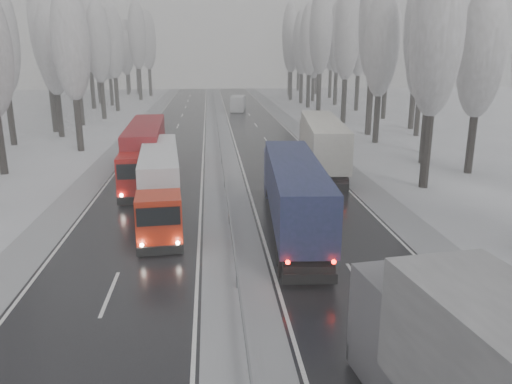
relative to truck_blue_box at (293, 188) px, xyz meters
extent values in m
cube|color=black|center=(1.78, 10.88, -2.35)|extent=(7.50, 200.00, 0.03)
cube|color=black|center=(-8.72, 10.88, -2.35)|extent=(7.50, 200.00, 0.03)
cube|color=#989BA0|center=(-3.47, 10.88, -2.35)|extent=(3.00, 200.00, 0.04)
cube|color=#989BA0|center=(6.73, 10.88, -2.35)|extent=(2.40, 200.00, 0.04)
cube|color=#989BA0|center=(-13.67, 10.88, -2.35)|extent=(2.40, 200.00, 0.04)
cube|color=slate|center=(-3.47, 10.88, -1.77)|extent=(0.06, 200.00, 0.32)
cube|color=slate|center=(-3.47, 8.88, -2.07)|extent=(0.12, 0.12, 0.60)
cube|color=slate|center=(-3.47, 40.88, -2.07)|extent=(0.12, 0.12, 0.60)
cylinder|color=black|center=(11.04, 7.91, 0.44)|extent=(0.68, 0.68, 5.62)
ellipsoid|color=gray|center=(11.04, 7.91, 8.47)|extent=(3.60, 3.60, 11.48)
cylinder|color=black|center=(16.55, 11.91, 0.10)|extent=(0.64, 0.64, 4.94)
ellipsoid|color=gray|center=(16.55, 11.91, 7.16)|extent=(3.60, 3.60, 10.09)
cylinder|color=black|center=(14.43, 16.04, 0.29)|extent=(0.66, 0.66, 5.32)
ellipsoid|color=gray|center=(14.43, 16.04, 7.90)|extent=(3.60, 3.60, 10.88)
cylinder|color=black|center=(16.65, 20.04, 0.79)|extent=(0.72, 0.72, 6.31)
ellipsoid|color=gray|center=(16.65, 20.04, 9.81)|extent=(3.60, 3.60, 12.90)
cylinder|color=black|center=(13.55, 26.48, 0.32)|extent=(0.67, 0.67, 5.38)
ellipsoid|color=gray|center=(13.55, 26.48, 8.00)|extent=(3.60, 3.60, 10.98)
cylinder|color=black|center=(19.84, 30.48, -0.07)|extent=(0.62, 0.62, 4.59)
ellipsoid|color=gray|center=(19.84, 30.48, 6.49)|extent=(3.60, 3.60, 9.39)
cylinder|color=black|center=(14.43, 31.90, 1.10)|extent=(0.76, 0.76, 6.95)
ellipsoid|color=gray|center=(14.43, 31.90, 11.03)|extent=(3.60, 3.60, 14.19)
cylinder|color=black|center=(21.34, 35.90, 0.93)|extent=(0.74, 0.74, 6.59)
ellipsoid|color=gray|center=(21.34, 35.90, 10.34)|extent=(3.60, 3.60, 13.46)
cylinder|color=black|center=(14.09, 42.15, 0.81)|extent=(0.72, 0.72, 6.37)
ellipsoid|color=gray|center=(14.09, 42.15, 9.91)|extent=(3.60, 3.60, 13.01)
cylinder|color=black|center=(21.25, 46.15, 0.62)|extent=(0.70, 0.70, 5.97)
ellipsoid|color=gray|center=(21.25, 46.15, 9.15)|extent=(3.60, 3.60, 12.20)
cylinder|color=black|center=(12.87, 52.83, 0.96)|extent=(0.74, 0.74, 6.65)
ellipsoid|color=gray|center=(12.87, 52.83, 10.46)|extent=(3.60, 3.60, 13.59)
cylinder|color=black|center=(20.24, 56.83, 0.70)|extent=(0.71, 0.71, 6.14)
ellipsoid|color=gray|center=(20.24, 56.83, 9.47)|extent=(3.60, 3.60, 12.54)
cylinder|color=black|center=(13.09, 62.58, 0.66)|extent=(0.71, 0.71, 6.05)
ellipsoid|color=gray|center=(13.09, 62.58, 9.31)|extent=(3.60, 3.60, 12.37)
cylinder|color=black|center=(19.01, 66.58, 0.78)|extent=(0.72, 0.72, 6.30)
ellipsoid|color=gray|center=(19.01, 66.58, 9.78)|extent=(3.60, 3.60, 12.87)
cylinder|color=black|center=(13.16, 70.09, 0.57)|extent=(0.70, 0.70, 5.88)
ellipsoid|color=gray|center=(13.16, 70.09, 8.96)|extent=(3.60, 3.60, 12.00)
cylinder|color=black|center=(16.30, 74.09, 0.06)|extent=(0.64, 0.64, 4.86)
ellipsoid|color=gray|center=(16.30, 74.09, 7.00)|extent=(3.60, 3.60, 9.92)
cylinder|color=black|center=(12.26, 77.19, 0.62)|extent=(0.70, 0.70, 5.98)
ellipsoid|color=gray|center=(12.26, 77.19, 9.16)|extent=(3.60, 3.60, 12.21)
cylinder|color=black|center=(21.47, 81.19, 0.72)|extent=(0.71, 0.71, 6.19)
ellipsoid|color=gray|center=(21.47, 81.19, 9.56)|extent=(3.60, 3.60, 12.64)
cylinder|color=black|center=(13.57, 87.04, 1.06)|extent=(0.75, 0.75, 6.86)
ellipsoid|color=gray|center=(13.57, 87.04, 10.86)|extent=(3.60, 3.60, 14.01)
cylinder|color=black|center=(20.55, 91.04, 0.41)|extent=(0.68, 0.68, 5.55)
ellipsoid|color=gray|center=(20.55, 91.04, 8.33)|extent=(3.60, 3.60, 11.33)
cylinder|color=black|center=(15.26, 97.60, 0.68)|extent=(0.71, 0.71, 6.09)
ellipsoid|color=gray|center=(15.26, 97.60, 9.38)|extent=(3.60, 3.60, 12.45)
cylinder|color=black|center=(18.08, 101.60, 0.37)|extent=(0.67, 0.67, 5.49)
ellipsoid|color=gray|center=(18.08, 101.60, 8.21)|extent=(3.60, 3.60, 11.21)
cylinder|color=black|center=(-21.22, 15.08, 0.15)|extent=(0.65, 0.65, 5.03)
cylinder|color=black|center=(-17.41, 24.60, 0.35)|extent=(0.67, 0.67, 5.44)
ellipsoid|color=gray|center=(-17.41, 24.60, 8.12)|extent=(3.60, 3.60, 11.11)
cylinder|color=black|center=(-25.32, 28.60, 0.49)|extent=(0.69, 0.69, 5.72)
ellipsoid|color=gray|center=(-25.32, 28.60, 8.67)|extent=(3.60, 3.60, 11.69)
cylinder|color=black|center=(-21.73, 33.59, 0.24)|extent=(0.66, 0.66, 5.23)
ellipsoid|color=gray|center=(-21.73, 33.59, 7.71)|extent=(3.60, 3.60, 10.68)
cylinder|color=black|center=(-23.52, 37.59, 0.93)|extent=(0.74, 0.74, 6.60)
ellipsoid|color=gray|center=(-23.52, 37.59, 10.37)|extent=(3.60, 3.60, 13.49)
cylinder|color=black|center=(-21.63, 43.22, 0.21)|extent=(0.65, 0.65, 5.16)
ellipsoid|color=gray|center=(-21.63, 43.22, 7.59)|extent=(3.60, 3.60, 10.54)
cylinder|color=black|center=(-23.01, 47.22, 0.53)|extent=(0.69, 0.69, 5.79)
ellipsoid|color=gray|center=(-23.01, 47.22, 8.81)|extent=(3.60, 3.60, 11.84)
cylinder|color=black|center=(-20.05, 49.99, 0.45)|extent=(0.68, 0.68, 5.64)
ellipsoid|color=gray|center=(-20.05, 49.99, 8.52)|extent=(3.60, 3.60, 11.53)
cylinder|color=black|center=(-24.89, 53.99, 0.91)|extent=(0.73, 0.73, 6.56)
ellipsoid|color=gray|center=(-24.89, 53.99, 10.28)|extent=(3.60, 3.60, 13.40)
cylinder|color=black|center=(-19.80, 60.07, 0.53)|extent=(0.69, 0.69, 5.79)
ellipsoid|color=gray|center=(-19.80, 60.07, 8.81)|extent=(3.60, 3.60, 11.84)
cylinder|color=black|center=(-24.56, 64.07, 0.95)|extent=(0.74, 0.74, 6.65)
ellipsoid|color=gray|center=(-24.56, 64.07, 10.45)|extent=(3.60, 3.60, 13.58)
cylinder|color=black|center=(-22.40, 69.41, 0.19)|extent=(0.65, 0.65, 5.12)
ellipsoid|color=gray|center=(-22.40, 69.41, 7.51)|extent=(3.60, 3.60, 10.46)
cylinder|color=black|center=(-25.29, 73.41, 0.55)|extent=(0.69, 0.69, 5.84)
ellipsoid|color=gray|center=(-25.29, 73.41, 8.89)|extent=(3.60, 3.60, 11.92)
cylinder|color=black|center=(-18.54, 80.20, 0.97)|extent=(0.74, 0.74, 6.67)
ellipsoid|color=gray|center=(-18.54, 80.20, 10.50)|extent=(3.60, 3.60, 13.63)
cylinder|color=black|center=(-27.67, 84.20, 0.78)|extent=(0.72, 0.72, 6.31)
ellipsoid|color=gray|center=(-27.67, 84.20, 9.79)|extent=(3.60, 3.60, 12.88)
cylinder|color=black|center=(-17.52, 89.60, 0.77)|extent=(0.72, 0.72, 6.29)
ellipsoid|color=gray|center=(-17.52, 89.60, 9.76)|extent=(3.60, 3.60, 12.84)
cylinder|color=black|center=(-23.13, 93.60, 0.06)|extent=(0.64, 0.64, 4.86)
ellipsoid|color=gray|center=(-23.13, 93.60, 7.00)|extent=(3.60, 3.60, 9.92)
cylinder|color=black|center=(-21.03, 96.19, 0.95)|extent=(0.74, 0.74, 6.63)
ellipsoid|color=gray|center=(-21.03, 96.19, 10.41)|extent=(3.60, 3.60, 13.54)
cylinder|color=black|center=(-23.80, 100.19, 0.52)|extent=(0.69, 0.69, 5.79)
ellipsoid|color=gray|center=(-23.80, 100.19, 8.79)|extent=(3.60, 3.60, 11.82)
cube|color=#525257|center=(1.13, -13.26, -0.55)|extent=(3.11, 3.20, 3.31)
cube|color=black|center=(0.95, -11.90, 0.22)|extent=(2.53, 0.44, 1.10)
cube|color=black|center=(0.93, -11.79, -1.87)|extent=(2.75, 0.52, 0.55)
cylinder|color=black|center=(0.09, -14.29, -1.80)|extent=(0.53, 1.19, 1.15)
cylinder|color=black|center=(2.39, -13.99, -1.80)|extent=(0.53, 1.19, 1.15)
sphere|color=white|center=(-0.11, -11.89, -1.43)|extent=(0.24, 0.24, 0.24)
sphere|color=white|center=(1.97, -11.62, -1.43)|extent=(0.24, 0.24, 0.24)
cube|color=navy|center=(0.43, 6.61, -0.74)|extent=(2.64, 2.73, 2.97)
cube|color=black|center=(0.51, 7.85, -0.04)|extent=(2.28, 0.25, 0.99)
cube|color=black|center=(0.52, 7.95, -1.92)|extent=(2.48, 0.31, 0.49)
cube|color=#121C32|center=(-0.07, -1.09, 0.30)|extent=(3.35, 13.01, 2.77)
cube|color=black|center=(-0.49, -7.56, -1.82)|extent=(2.28, 0.27, 0.45)
cube|color=black|center=(-0.30, -4.65, -1.63)|extent=(2.53, 5.57, 0.45)
cube|color=black|center=(-0.46, -7.02, -2.02)|extent=(2.28, 0.21, 0.59)
cylinder|color=black|center=(-0.66, 5.89, -1.85)|extent=(0.41, 1.05, 1.03)
cylinder|color=black|center=(1.42, 5.76, -1.85)|extent=(0.41, 1.05, 1.03)
cylinder|color=black|center=(-1.36, -4.98, -1.85)|extent=(0.41, 1.05, 1.03)
cylinder|color=black|center=(0.71, -5.11, -1.85)|extent=(0.41, 1.05, 1.03)
cylinder|color=black|center=(-1.45, -6.26, -1.85)|extent=(0.41, 1.05, 1.03)
cylinder|color=black|center=(0.63, -6.39, -1.85)|extent=(0.41, 1.05, 1.03)
sphere|color=#FF0C05|center=(-1.43, -7.57, -1.03)|extent=(0.20, 0.20, 0.20)
sphere|color=#FF0C05|center=(0.44, -7.69, -1.03)|extent=(0.20, 0.20, 0.20)
sphere|color=white|center=(-0.42, 8.04, -1.53)|extent=(0.22, 0.22, 0.22)
sphere|color=white|center=(1.46, 7.92, -1.53)|extent=(0.22, 0.22, 0.22)
cube|color=#A8A395|center=(5.55, 21.09, -0.63)|extent=(2.94, 3.03, 3.16)
cube|color=black|center=(5.70, 22.39, 0.11)|extent=(2.42, 0.39, 1.05)
cube|color=black|center=(5.71, 22.50, -1.89)|extent=(2.63, 0.47, 0.53)
cube|color=#B0AC9E|center=(4.58, 12.93, 0.48)|extent=(4.28, 13.91, 2.95)
cube|color=black|center=(3.77, 6.08, -1.79)|extent=(2.42, 0.41, 0.47)
cube|color=black|center=(4.14, 9.16, -1.58)|extent=(2.98, 6.03, 0.47)
cube|color=black|center=(3.84, 6.65, -2.00)|extent=(2.41, 0.35, 0.63)
cylinder|color=black|center=(4.35, 20.38, -1.82)|extent=(0.49, 1.13, 1.10)
cylinder|color=black|center=(6.55, 20.12, -1.82)|extent=(0.49, 1.13, 1.10)
cylinder|color=black|center=(2.99, 8.87, -1.82)|extent=(0.49, 1.13, 1.10)
cylinder|color=black|center=(5.18, 8.61, -1.82)|extent=(0.49, 1.13, 1.10)
cylinder|color=black|center=(2.83, 7.51, -1.82)|extent=(0.49, 1.13, 1.10)
cylinder|color=black|center=(5.02, 7.25, -1.82)|extent=(0.49, 1.13, 1.10)
sphere|color=#FF0C05|center=(2.77, 6.12, -0.95)|extent=(0.21, 0.21, 0.21)
sphere|color=#FF0C05|center=(4.75, 5.89, -0.95)|extent=(0.21, 0.21, 0.21)
sphere|color=white|center=(4.72, 22.65, -1.47)|extent=(0.23, 0.23, 0.23)
sphere|color=white|center=(6.71, 22.41, -1.47)|extent=(0.23, 0.23, 0.23)
cube|color=#AAACB1|center=(0.25, 56.99, -0.99)|extent=(2.78, 5.72, 2.38)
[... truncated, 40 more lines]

